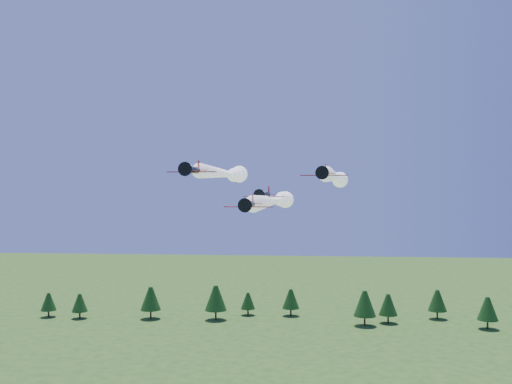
# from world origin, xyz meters

# --- Properties ---
(plane_lead) EXTENTS (8.33, 54.27, 3.70)m
(plane_lead) POSITION_xyz_m (2.05, 20.67, 43.64)
(plane_lead) COLOR black
(plane_lead) RESTS_ON ground
(plane_left) EXTENTS (8.70, 42.43, 3.70)m
(plane_left) POSITION_xyz_m (-8.08, 24.25, 48.87)
(plane_left) COLOR black
(plane_left) RESTS_ON ground
(plane_right) EXTENTS (10.67, 53.68, 3.70)m
(plane_right) POSITION_xyz_m (14.07, 28.64, 48.21)
(plane_right) COLOR black
(plane_right) RESTS_ON ground
(plane_slot) EXTENTS (7.09, 7.75, 2.48)m
(plane_slot) POSITION_xyz_m (1.02, 8.25, 44.81)
(plane_slot) COLOR black
(plane_slot) RESTS_ON ground
(treeline) EXTENTS (172.55, 20.10, 11.93)m
(treeline) POSITION_xyz_m (4.67, 108.50, 6.62)
(treeline) COLOR #382314
(treeline) RESTS_ON ground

